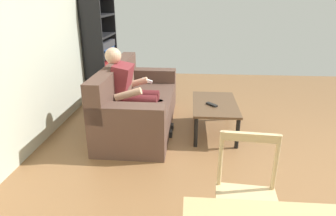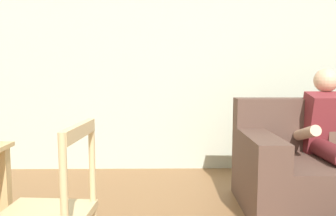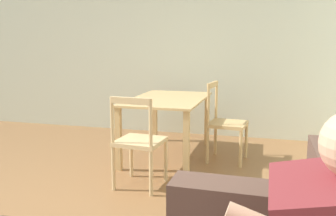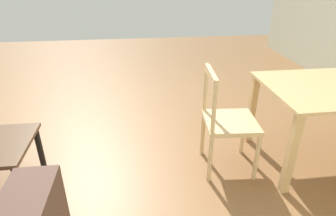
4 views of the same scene
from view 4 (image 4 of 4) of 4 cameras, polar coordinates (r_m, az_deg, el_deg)
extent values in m
plane|color=brown|center=(3.24, -10.77, -3.69)|extent=(8.57, 8.57, 0.00)
cylinder|color=black|center=(2.73, -24.25, -7.25)|extent=(0.05, 0.05, 0.39)
cylinder|color=black|center=(2.35, -27.44, -14.04)|extent=(0.05, 0.05, 0.39)
cube|color=tan|center=(2.90, 16.41, -0.29)|extent=(0.06, 0.06, 0.70)
cube|color=tan|center=(2.33, 23.34, -8.58)|extent=(0.06, 0.06, 0.70)
cube|color=#D1B27F|center=(2.43, 12.37, -2.79)|extent=(0.45, 0.45, 0.04)
cylinder|color=#D1B27F|center=(2.45, 17.29, -9.32)|extent=(0.04, 0.04, 0.44)
cylinder|color=#D1B27F|center=(2.75, 14.82, -4.73)|extent=(0.04, 0.04, 0.44)
cylinder|color=#D1B27F|center=(2.35, 8.42, -9.91)|extent=(0.04, 0.04, 0.44)
cylinder|color=#D1B27F|center=(2.66, 6.96, -5.06)|extent=(0.04, 0.04, 0.44)
cylinder|color=#D1B27F|center=(2.12, 9.20, -0.17)|extent=(0.03, 0.03, 0.45)
cylinder|color=#D1B27F|center=(2.46, 7.52, 3.82)|extent=(0.03, 0.03, 0.45)
cube|color=#D1B27F|center=(2.22, 8.63, 6.56)|extent=(0.07, 0.38, 0.06)
camera|label=1|loc=(2.87, 53.66, 19.61)|focal=30.98mm
camera|label=2|loc=(3.48, -3.96, 18.49)|focal=34.93mm
camera|label=3|loc=(2.48, -75.47, 0.03)|focal=37.94mm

